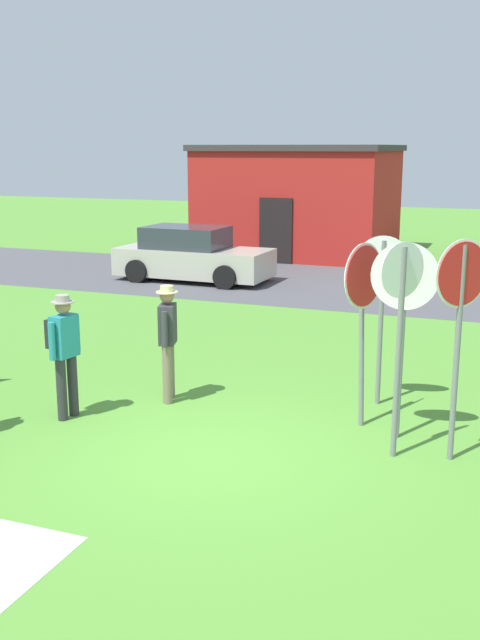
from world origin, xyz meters
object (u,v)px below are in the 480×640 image
at_px(parked_car_on_street, 192,256).
at_px(stop_sign_low_front, 403,304).
at_px(person_in_dark_shirt, 64,347).
at_px(stop_sign_nearest, 400,316).
at_px(stop_sign_rear_right, 460,311).
at_px(stop_sign_leaning_right, 382,290).
at_px(person_in_teal, 168,336).
at_px(stop_sign_rear_left, 363,301).

distance_m(parked_car_on_street, stop_sign_low_front, 12.22).
bearing_deg(person_in_dark_shirt, stop_sign_nearest, 3.63).
height_order(stop_sign_rear_right, stop_sign_leaning_right, stop_sign_rear_right).
bearing_deg(person_in_teal, stop_sign_rear_left, 1.20).
xyz_separation_m(parked_car_on_street, person_in_dark_shirt, (2.99, -10.64, 0.32)).
xyz_separation_m(stop_sign_nearest, stop_sign_leaning_right, (-0.56, 1.85, -0.05)).
bearing_deg(stop_sign_rear_right, parked_car_on_street, 128.52).
distance_m(stop_sign_low_front, person_in_dark_shirt, 4.57).
bearing_deg(person_in_teal, stop_sign_low_front, -2.83).
bearing_deg(stop_sign_rear_left, stop_sign_low_front, -22.23).
height_order(stop_sign_rear_right, stop_sign_low_front, stop_sign_rear_right).
xyz_separation_m(stop_sign_low_front, stop_sign_nearest, (0.07, -0.68, -0.01)).
xyz_separation_m(stop_sign_rear_right, person_in_teal, (-4.12, 0.69, -0.85)).
bearing_deg(stop_sign_low_front, stop_sign_rear_right, -35.73).
relative_size(stop_sign_rear_left, stop_sign_low_front, 0.98).
bearing_deg(person_in_teal, stop_sign_nearest, -13.77).
distance_m(stop_sign_nearest, person_in_teal, 3.65).
bearing_deg(stop_sign_rear_right, stop_sign_leaning_right, 125.59).
bearing_deg(person_in_dark_shirt, stop_sign_low_front, 12.37).
bearing_deg(stop_sign_low_front, stop_sign_nearest, -83.79).
bearing_deg(person_in_teal, parked_car_on_street, 112.82).
bearing_deg(parked_car_on_street, stop_sign_rear_left, -54.12).
height_order(parked_car_on_street, person_in_teal, person_in_teal).
relative_size(parked_car_on_street, stop_sign_rear_left, 1.75).
distance_m(parked_car_on_street, stop_sign_leaning_right, 11.01).
bearing_deg(stop_sign_nearest, stop_sign_low_front, 96.21).
distance_m(parked_car_on_street, stop_sign_rear_right, 13.09).
height_order(stop_sign_rear_left, person_in_teal, stop_sign_rear_left).
bearing_deg(stop_sign_leaning_right, stop_sign_rear_right, -54.41).
bearing_deg(stop_sign_rear_left, stop_sign_leaning_right, 85.63).
relative_size(stop_sign_rear_left, stop_sign_rear_right, 0.93).
bearing_deg(stop_sign_rear_right, stop_sign_low_front, 144.27).
xyz_separation_m(parked_car_on_street, person_in_teal, (4.00, -9.51, 0.30)).
distance_m(stop_sign_rear_right, stop_sign_leaning_right, 2.09).
xyz_separation_m(person_in_dark_shirt, person_in_teal, (1.01, 1.13, -0.03)).
relative_size(parked_car_on_street, stop_sign_leaning_right, 1.75).
xyz_separation_m(parked_car_on_street, stop_sign_leaning_right, (6.91, -8.51, 1.01)).
bearing_deg(person_in_dark_shirt, stop_sign_rear_left, 17.22).
relative_size(parked_car_on_street, stop_sign_rear_right, 1.62).
bearing_deg(stop_sign_rear_right, person_in_teal, 170.47).
relative_size(stop_sign_rear_right, stop_sign_low_front, 1.05).
bearing_deg(stop_sign_low_front, person_in_dark_shirt, -167.63).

